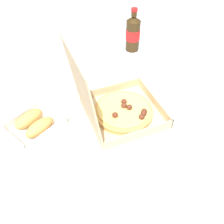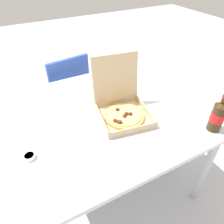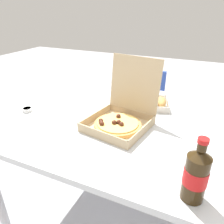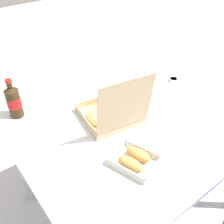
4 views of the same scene
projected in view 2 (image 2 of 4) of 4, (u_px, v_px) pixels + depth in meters
ground_plane at (108, 180)px, 1.73m from camera, size 10.00×10.00×0.00m
dining_table at (106, 121)px, 1.33m from camera, size 1.18×1.02×0.73m
chair at (66, 90)px, 1.93m from camera, size 0.45×0.45×0.83m
pizza_box_open at (122, 109)px, 1.23m from camera, size 0.33×0.37×0.33m
bread_side_box at (114, 84)px, 1.48m from camera, size 0.20×0.23×0.06m
cola_bottle at (218, 116)px, 1.10m from camera, size 0.07×0.07×0.22m
paper_menu at (39, 130)px, 1.15m from camera, size 0.21×0.16×0.00m
dipping_sauce_cup at (29, 156)px, 0.99m from camera, size 0.06×0.06×0.02m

